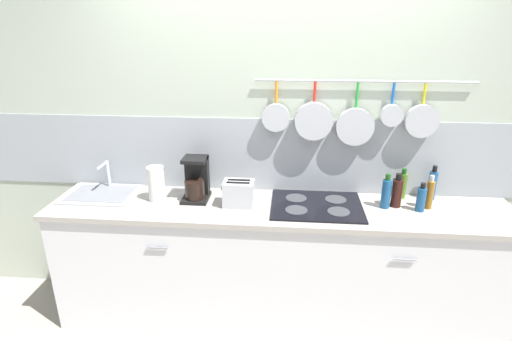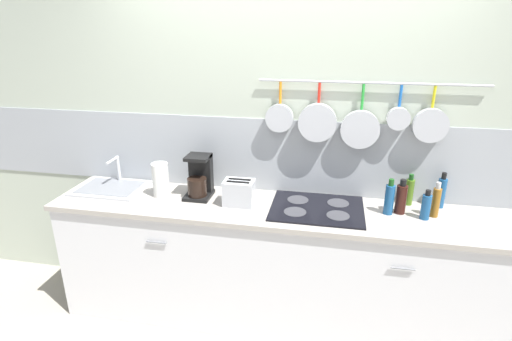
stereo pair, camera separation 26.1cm
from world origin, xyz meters
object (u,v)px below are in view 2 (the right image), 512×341
(bottle_sesame_oil, at_px, (409,191))
(bottle_hot_sauce, at_px, (436,202))
(paper_towel_roll, at_px, (161,180))
(coffee_maker, at_px, (199,179))
(toaster, at_px, (239,193))
(bottle_dish_soap, at_px, (426,206))
(bottle_cooking_wine, at_px, (389,199))
(bottle_olive_oil, at_px, (441,192))
(bottle_vinegar, at_px, (401,198))

(bottle_sesame_oil, height_order, bottle_hot_sauce, bottle_hot_sauce)
(paper_towel_roll, xyz_separation_m, bottle_hot_sauce, (1.85, 0.03, -0.02))
(coffee_maker, height_order, toaster, coffee_maker)
(coffee_maker, relative_size, bottle_sesame_oil, 1.39)
(bottle_dish_soap, bearing_deg, bottle_cooking_wine, 171.98)
(bottle_sesame_oil, xyz_separation_m, bottle_olive_oil, (0.20, -0.01, 0.01))
(bottle_vinegar, relative_size, bottle_olive_oil, 0.94)
(bottle_cooking_wine, relative_size, bottle_olive_oil, 0.97)
(paper_towel_roll, xyz_separation_m, bottle_sesame_oil, (1.71, 0.19, -0.03))
(bottle_vinegar, bearing_deg, bottle_cooking_wine, -160.70)
(coffee_maker, xyz_separation_m, bottle_dish_soap, (1.51, -0.08, -0.04))
(bottle_vinegar, distance_m, bottle_dish_soap, 0.16)
(coffee_maker, relative_size, bottle_vinegar, 1.30)
(bottle_sesame_oil, relative_size, bottle_dish_soap, 1.11)
(toaster, height_order, bottle_sesame_oil, bottle_sesame_oil)
(bottle_dish_soap, bearing_deg, bottle_vinegar, 158.08)
(paper_towel_roll, bearing_deg, coffee_maker, 12.64)
(toaster, bearing_deg, coffee_maker, 162.84)
(bottle_olive_oil, bearing_deg, bottle_hot_sauce, -112.96)
(coffee_maker, bearing_deg, bottle_dish_soap, -2.86)
(bottle_dish_soap, bearing_deg, coffee_maker, 177.14)
(paper_towel_roll, relative_size, bottle_vinegar, 1.05)
(paper_towel_roll, height_order, bottle_vinegar, paper_towel_roll)
(bottle_hot_sauce, bearing_deg, bottle_dish_soap, -143.98)
(bottle_cooking_wine, distance_m, bottle_dish_soap, 0.22)
(bottle_cooking_wine, bearing_deg, toaster, -176.99)
(bottle_vinegar, xyz_separation_m, bottle_olive_oil, (0.27, 0.14, 0.01))
(bottle_sesame_oil, height_order, bottle_olive_oil, bottle_olive_oil)
(bottle_sesame_oil, xyz_separation_m, bottle_dish_soap, (0.07, -0.21, -0.01))
(bottle_sesame_oil, distance_m, bottle_dish_soap, 0.22)
(paper_towel_roll, bearing_deg, bottle_dish_soap, -0.50)
(bottle_vinegar, distance_m, bottle_hot_sauce, 0.21)
(bottle_cooking_wine, bearing_deg, bottle_dish_soap, -8.02)
(coffee_maker, height_order, bottle_dish_soap, coffee_maker)
(toaster, relative_size, bottle_hot_sauce, 0.94)
(bottle_hot_sauce, xyz_separation_m, bottle_olive_oil, (0.07, 0.15, 0.01))
(paper_towel_roll, distance_m, bottle_olive_oil, 1.92)
(bottle_olive_oil, bearing_deg, paper_towel_roll, -174.43)
(paper_towel_roll, height_order, bottle_sesame_oil, paper_towel_roll)
(bottle_cooking_wine, relative_size, bottle_sesame_oil, 1.10)
(paper_towel_roll, xyz_separation_m, bottle_vinegar, (1.64, 0.04, -0.02))
(bottle_cooking_wine, distance_m, bottle_olive_oil, 0.39)
(toaster, distance_m, bottle_cooking_wine, 0.98)
(bottle_vinegar, bearing_deg, bottle_olive_oil, 27.73)
(toaster, height_order, bottle_vinegar, bottle_vinegar)
(toaster, bearing_deg, bottle_dish_soap, 0.99)
(coffee_maker, height_order, bottle_cooking_wine, coffee_maker)
(toaster, xyz_separation_m, bottle_sesame_oil, (1.13, 0.23, 0.01))
(coffee_maker, relative_size, bottle_olive_oil, 1.23)
(bottle_cooking_wine, height_order, bottle_vinegar, bottle_cooking_wine)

